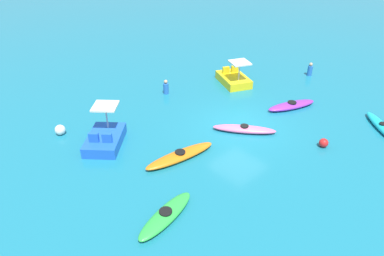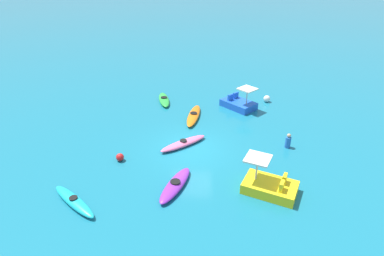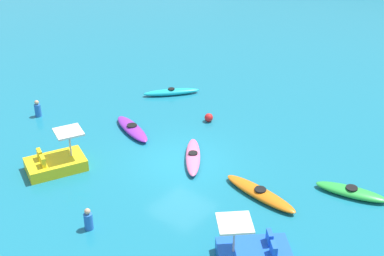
% 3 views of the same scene
% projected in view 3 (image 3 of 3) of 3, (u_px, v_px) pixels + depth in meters
% --- Properties ---
extents(ground_plane, '(600.00, 600.00, 0.00)m').
position_uv_depth(ground_plane, '(182.00, 162.00, 23.11)').
color(ground_plane, '#19728C').
extents(kayak_purple, '(3.03, 1.72, 0.37)m').
position_uv_depth(kayak_purple, '(132.00, 129.00, 25.43)').
color(kayak_purple, purple).
rests_on(kayak_purple, ground_plane).
extents(kayak_orange, '(3.49, 1.16, 0.37)m').
position_uv_depth(kayak_orange, '(260.00, 193.00, 20.77)').
color(kayak_orange, orange).
rests_on(kayak_orange, ground_plane).
extents(kayak_pink, '(2.42, 2.79, 0.37)m').
position_uv_depth(kayak_pink, '(193.00, 157.00, 23.18)').
color(kayak_pink, pink).
rests_on(kayak_pink, ground_plane).
extents(kayak_green, '(2.88, 1.35, 0.37)m').
position_uv_depth(kayak_green, '(351.00, 192.00, 20.86)').
color(kayak_green, green).
rests_on(kayak_green, ground_plane).
extents(kayak_cyan, '(2.41, 2.71, 0.37)m').
position_uv_depth(kayak_cyan, '(171.00, 92.00, 29.14)').
color(kayak_cyan, '#19B7C6').
rests_on(kayak_cyan, ground_plane).
extents(pedal_boat_blue, '(2.76, 2.75, 1.68)m').
position_uv_depth(pedal_boat_blue, '(254.00, 253.00, 17.49)').
color(pedal_boat_blue, blue).
rests_on(pedal_boat_blue, ground_plane).
extents(pedal_boat_yellow, '(2.34, 2.80, 1.68)m').
position_uv_depth(pedal_boat_yellow, '(56.00, 162.00, 22.43)').
color(pedal_boat_yellow, yellow).
rests_on(pedal_boat_yellow, ground_plane).
extents(buoy_red, '(0.42, 0.42, 0.42)m').
position_uv_depth(buoy_red, '(209.00, 118.00, 26.34)').
color(buoy_red, red).
rests_on(buoy_red, ground_plane).
extents(person_near_shore, '(0.37, 0.37, 0.88)m').
position_uv_depth(person_near_shore, '(38.00, 109.00, 26.76)').
color(person_near_shore, blue).
rests_on(person_near_shore, ground_plane).
extents(person_by_kayaks, '(0.37, 0.37, 0.88)m').
position_uv_depth(person_by_kayaks, '(88.00, 220.00, 18.95)').
color(person_by_kayaks, blue).
rests_on(person_by_kayaks, ground_plane).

